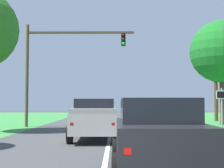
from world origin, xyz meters
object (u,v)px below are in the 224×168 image
Objects in this scene: keep_moving_sign at (222,105)px; oak_tree_right at (221,52)px; red_suv_near at (157,133)px; extra_tree_2 at (215,51)px; pickup_truck_lead at (94,119)px; crossing_suv_far at (154,112)px; traffic_light at (56,58)px.

keep_moving_sign is 0.30× the size of oak_tree_right.
red_suv_near is 0.50× the size of extra_tree_2.
pickup_truck_lead is at bearing -123.02° from extra_tree_2.
keep_moving_sign is 0.53× the size of crossing_suv_far.
extra_tree_2 is (4.15, 14.82, 5.25)m from keep_moving_sign.
pickup_truck_lead is at bearing 105.18° from red_suv_near.
crossing_suv_far is (2.19, 19.83, -0.01)m from red_suv_near.
oak_tree_right is 1.78× the size of crossing_suv_far.
pickup_truck_lead reaches higher than red_suv_near.
keep_moving_sign reaches higher than red_suv_near.
oak_tree_right is (2.95, 9.19, 4.30)m from keep_moving_sign.
pickup_truck_lead is 6.94m from keep_moving_sign.
extra_tree_2 reaches higher than traffic_light.
keep_moving_sign is at bearing -107.79° from oak_tree_right.
traffic_light reaches higher than crossing_suv_far.
keep_moving_sign is (6.66, 1.82, 0.63)m from pickup_truck_lead.
crossing_suv_far is (7.64, 3.76, -4.07)m from traffic_light.
oak_tree_right is at bearing -102.02° from extra_tree_2.
pickup_truck_lead is 0.61× the size of extra_tree_2.
extra_tree_2 reaches higher than red_suv_near.
red_suv_near is 7.82m from pickup_truck_lead.
oak_tree_right is at bearing 10.79° from traffic_light.
keep_moving_sign is 16.26m from extra_tree_2.
red_suv_near is 0.53× the size of oak_tree_right.
keep_moving_sign is at bearing 15.25° from pickup_truck_lead.
oak_tree_right is at bearing 48.86° from pickup_truck_lead.
red_suv_near is 1.75× the size of keep_moving_sign.
traffic_light reaches higher than keep_moving_sign.
extra_tree_2 is at bearing 33.53° from crossing_suv_far.
keep_moving_sign is 10.76m from crossing_suv_far.
pickup_truck_lead is 0.64× the size of oak_tree_right.
traffic_light is 16.47m from extra_tree_2.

